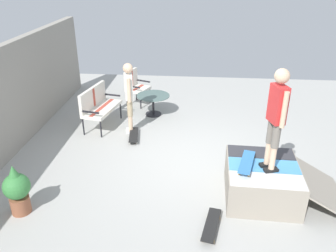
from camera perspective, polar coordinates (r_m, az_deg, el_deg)
The scene contains 12 objects.
ground_plane at distance 7.39m, azimuth 4.10°, elevation -6.22°, with size 12.00×12.00×0.10m, color #A8A8A3.
back_wall_cinderblock at distance 7.94m, azimuth -25.87°, elevation 3.18°, with size 9.00×0.20×2.31m.
skate_ramp at distance 6.41m, azimuth 15.60°, elevation -8.76°, with size 1.42×2.13×0.64m.
patio_bench at distance 8.85m, azimuth -11.61°, elevation 3.69°, with size 1.33×0.79×1.02m.
patio_chair_near_house at distance 10.15m, azimuth -5.56°, elevation 6.95°, with size 0.78×0.74×1.02m.
patio_table at distance 9.41m, azimuth -2.47°, elevation 4.18°, with size 0.90×0.90×0.57m.
person_watching at distance 8.25m, azimuth -6.49°, elevation 5.49°, with size 0.47×0.30×1.74m.
person_skater at distance 5.69m, azimuth 17.59°, elevation 2.07°, with size 0.46×0.31×1.76m.
skateboard_by_bench at distance 8.28m, azimuth -5.73°, elevation -1.49°, with size 0.82×0.31×0.10m.
skateboard_spare at distance 5.68m, azimuth 7.22°, elevation -15.98°, with size 0.82×0.35×0.10m.
skateboard_on_ramp at distance 6.07m, azimuth 12.94°, elevation -5.90°, with size 0.82×0.39×0.10m.
potted_plant at distance 6.24m, azimuth -23.78°, elevation -9.57°, with size 0.44×0.44×0.92m.
Camera 1 is at (-6.28, -0.04, 3.84)m, focal length 36.70 mm.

